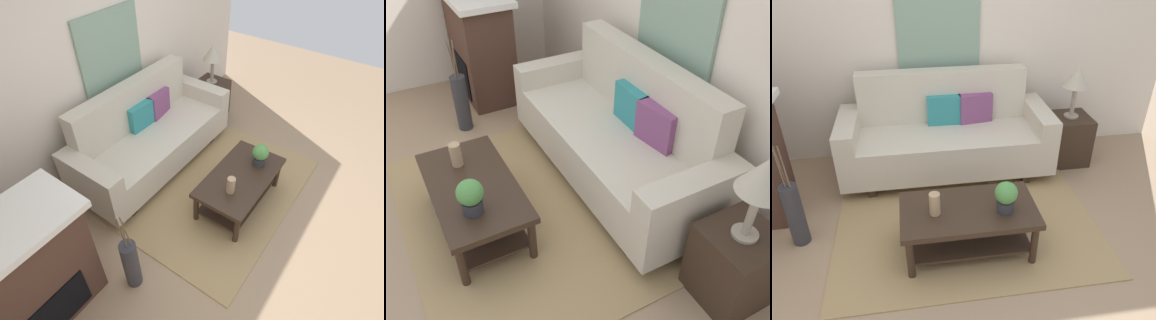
% 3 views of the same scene
% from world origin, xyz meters
% --- Properties ---
extents(ground_plane, '(9.25, 9.25, 0.00)m').
position_xyz_m(ground_plane, '(0.00, 0.00, 0.00)').
color(ground_plane, '#9E7F60').
extents(wall_back, '(5.25, 0.10, 2.70)m').
position_xyz_m(wall_back, '(0.00, 1.98, 1.35)').
color(wall_back, beige).
rests_on(wall_back, ground_plane).
extents(area_rug, '(2.36, 1.77, 0.01)m').
position_xyz_m(area_rug, '(0.00, 0.50, 0.01)').
color(area_rug, '#A38456').
rests_on(area_rug, ground_plane).
extents(couch, '(2.21, 0.84, 1.08)m').
position_xyz_m(couch, '(-0.07, 1.44, 0.43)').
color(couch, beige).
rests_on(couch, ground_plane).
extents(throw_pillow_teal, '(0.36, 0.13, 0.32)m').
position_xyz_m(throw_pillow_teal, '(-0.07, 1.57, 0.68)').
color(throw_pillow_teal, teal).
rests_on(throw_pillow_teal, couch).
extents(throw_pillow_plum, '(0.37, 0.17, 0.32)m').
position_xyz_m(throw_pillow_plum, '(0.27, 1.57, 0.68)').
color(throw_pillow_plum, '#7A4270').
rests_on(throw_pillow_plum, couch).
extents(coffee_table, '(1.10, 0.60, 0.43)m').
position_xyz_m(coffee_table, '(-0.03, 0.17, 0.31)').
color(coffee_table, '#332319').
rests_on(coffee_table, ground_plane).
extents(tabletop_vase, '(0.09, 0.09, 0.19)m').
position_xyz_m(tabletop_vase, '(-0.30, 0.14, 0.53)').
color(tabletop_vase, tan).
rests_on(tabletop_vase, coffee_table).
extents(potted_plant_tabletop, '(0.18, 0.18, 0.26)m').
position_xyz_m(potted_plant_tabletop, '(0.25, 0.10, 0.57)').
color(potted_plant_tabletop, '#2D2D33').
rests_on(potted_plant_tabletop, coffee_table).
extents(side_table, '(0.44, 0.44, 0.56)m').
position_xyz_m(side_table, '(1.34, 1.44, 0.28)').
color(side_table, '#332319').
rests_on(side_table, ground_plane).
extents(table_lamp, '(0.28, 0.28, 0.57)m').
position_xyz_m(table_lamp, '(1.34, 1.44, 0.99)').
color(table_lamp, gray).
rests_on(table_lamp, side_table).
extents(fireplace, '(1.02, 0.58, 1.16)m').
position_xyz_m(fireplace, '(-2.08, 0.91, 0.59)').
color(fireplace, '#472D23').
rests_on(fireplace, ground_plane).
extents(floor_vase, '(0.15, 0.15, 0.59)m').
position_xyz_m(floor_vase, '(-1.46, 0.47, 0.29)').
color(floor_vase, '#2D2D33').
rests_on(floor_vase, ground_plane).
extents(floor_vase_branch_a, '(0.04, 0.05, 0.36)m').
position_xyz_m(floor_vase_branch_a, '(-1.44, 0.47, 0.77)').
color(floor_vase_branch_a, brown).
rests_on(floor_vase_branch_a, floor_vase).
extents(floor_vase_branch_b, '(0.04, 0.02, 0.36)m').
position_xyz_m(floor_vase_branch_b, '(-1.47, 0.49, 0.77)').
color(floor_vase_branch_b, brown).
rests_on(floor_vase_branch_b, floor_vase).
extents(floor_vase_branch_c, '(0.01, 0.04, 0.36)m').
position_xyz_m(floor_vase_branch_c, '(-1.47, 0.46, 0.77)').
color(floor_vase_branch_c, brown).
rests_on(floor_vase_branch_c, floor_vase).
extents(framed_painting, '(0.88, 0.03, 0.86)m').
position_xyz_m(framed_painting, '(-0.07, 1.91, 1.42)').
color(framed_painting, gray).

